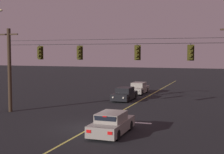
# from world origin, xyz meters

# --- Properties ---
(ground_plane) EXTENTS (180.00, 180.00, 0.00)m
(ground_plane) POSITION_xyz_m (0.00, 0.00, 0.00)
(ground_plane) COLOR black
(lane_centre_stripe) EXTENTS (0.14, 60.00, 0.01)m
(lane_centre_stripe) POSITION_xyz_m (0.00, 9.33, 0.00)
(lane_centre_stripe) COLOR #D1C64C
(lane_centre_stripe) RESTS_ON ground
(stop_bar_paint) EXTENTS (3.40, 0.36, 0.01)m
(stop_bar_paint) POSITION_xyz_m (1.90, 2.73, 0.00)
(stop_bar_paint) COLOR silver
(stop_bar_paint) RESTS_ON ground
(signal_span_assembly) EXTENTS (19.81, 0.32, 7.17)m
(signal_span_assembly) POSITION_xyz_m (0.00, 3.33, 3.74)
(signal_span_assembly) COLOR #38281C
(signal_span_assembly) RESTS_ON ground
(traffic_light_leftmost) EXTENTS (0.48, 0.41, 1.22)m
(traffic_light_leftmost) POSITION_xyz_m (-5.98, 3.32, 5.11)
(traffic_light_leftmost) COLOR black
(traffic_light_left_inner) EXTENTS (0.48, 0.41, 1.22)m
(traffic_light_left_inner) POSITION_xyz_m (-2.39, 3.32, 5.11)
(traffic_light_left_inner) COLOR black
(traffic_light_centre) EXTENTS (0.48, 0.41, 1.22)m
(traffic_light_centre) POSITION_xyz_m (2.32, 3.32, 5.11)
(traffic_light_centre) COLOR black
(traffic_light_right_inner) EXTENTS (0.48, 0.41, 1.22)m
(traffic_light_right_inner) POSITION_xyz_m (6.19, 3.32, 5.11)
(traffic_light_right_inner) COLOR black
(car_waiting_near_lane) EXTENTS (1.80, 4.33, 1.39)m
(car_waiting_near_lane) POSITION_xyz_m (1.87, -1.00, 0.65)
(car_waiting_near_lane) COLOR gray
(car_waiting_near_lane) RESTS_ON ground
(car_oncoming_lead) EXTENTS (1.80, 4.42, 1.39)m
(car_oncoming_lead) POSITION_xyz_m (-1.66, 13.08, 0.65)
(car_oncoming_lead) COLOR black
(car_oncoming_lead) RESTS_ON ground
(car_oncoming_trailing) EXTENTS (1.80, 4.42, 1.39)m
(car_oncoming_trailing) POSITION_xyz_m (-1.74, 19.26, 0.65)
(car_oncoming_trailing) COLOR gray
(car_oncoming_trailing) RESTS_ON ground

